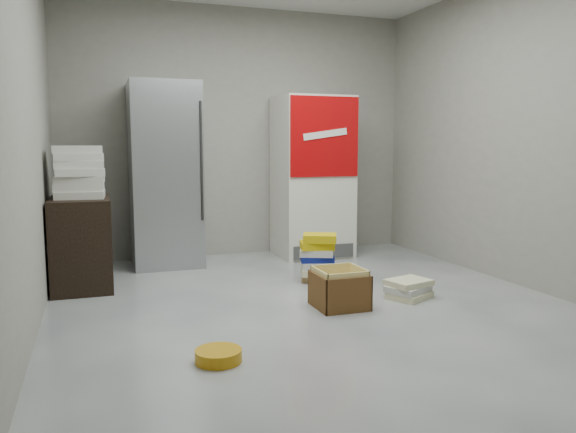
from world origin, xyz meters
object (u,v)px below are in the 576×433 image
(steel_fridge, at_px, (165,175))
(cardboard_box, at_px, (339,291))
(coke_cooler, at_px, (312,177))
(wood_shelf, at_px, (81,243))
(phonebook_stack_main, at_px, (318,258))

(steel_fridge, distance_m, cardboard_box, 2.46)
(steel_fridge, height_order, coke_cooler, steel_fridge)
(steel_fridge, xyz_separation_m, wood_shelf, (-0.83, -0.73, -0.55))
(phonebook_stack_main, height_order, cardboard_box, phonebook_stack_main)
(wood_shelf, distance_m, cardboard_box, 2.34)
(coke_cooler, distance_m, phonebook_stack_main, 1.45)
(phonebook_stack_main, bearing_deg, cardboard_box, -77.08)
(coke_cooler, relative_size, wood_shelf, 2.25)
(wood_shelf, bearing_deg, cardboard_box, -34.91)
(wood_shelf, relative_size, cardboard_box, 2.08)
(coke_cooler, xyz_separation_m, phonebook_stack_main, (-0.42, -1.21, -0.68))
(coke_cooler, distance_m, wood_shelf, 2.63)
(coke_cooler, height_order, wood_shelf, coke_cooler)
(coke_cooler, distance_m, cardboard_box, 2.27)
(steel_fridge, relative_size, cardboard_box, 4.95)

